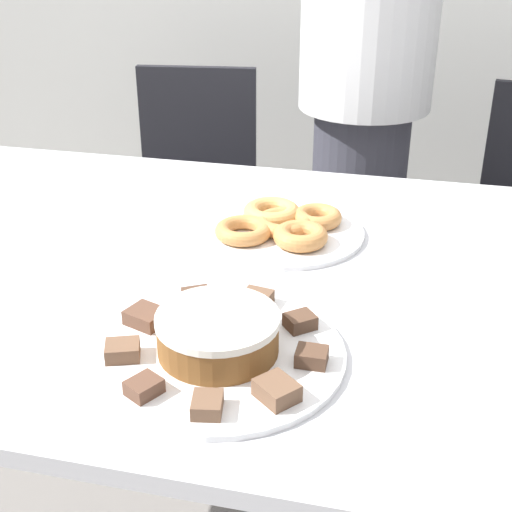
# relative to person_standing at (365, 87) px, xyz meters

# --- Properties ---
(table) EXTENTS (1.90, 1.10, 0.76)m
(table) POSITION_rel_person_standing_xyz_m (-0.03, -0.92, -0.20)
(table) COLOR silver
(table) RESTS_ON ground_plane
(person_standing) EXTENTS (0.38, 0.38, 1.70)m
(person_standing) POSITION_rel_person_standing_xyz_m (0.00, 0.00, 0.00)
(person_standing) COLOR #383842
(person_standing) RESTS_ON ground_plane
(office_chair_left) EXTENTS (0.50, 0.50, 0.89)m
(office_chair_left) POSITION_rel_person_standing_xyz_m (-0.55, 0.04, -0.47)
(office_chair_left) COLOR black
(office_chair_left) RESTS_ON ground_plane
(plate_cake) EXTENTS (0.39, 0.39, 0.01)m
(plate_cake) POSITION_rel_person_standing_xyz_m (-0.10, -1.21, -0.12)
(plate_cake) COLOR white
(plate_cake) RESTS_ON table
(plate_donuts) EXTENTS (0.33, 0.33, 0.01)m
(plate_donuts) POSITION_rel_person_standing_xyz_m (-0.09, -0.76, -0.12)
(plate_donuts) COLOR white
(plate_donuts) RESTS_ON table
(frosted_cake) EXTENTS (0.19, 0.19, 0.06)m
(frosted_cake) POSITION_rel_person_standing_xyz_m (-0.10, -1.21, -0.09)
(frosted_cake) COLOR brown
(frosted_cake) RESTS_ON plate_cake
(lamington_0) EXTENTS (0.05, 0.04, 0.02)m
(lamington_0) POSITION_rel_person_standing_xyz_m (0.04, -1.21, -0.11)
(lamington_0) COLOR #513828
(lamington_0) RESTS_ON plate_cake
(lamington_1) EXTENTS (0.06, 0.06, 0.02)m
(lamington_1) POSITION_rel_person_standing_xyz_m (0.01, -1.12, -0.11)
(lamington_1) COLOR #513828
(lamington_1) RESTS_ON plate_cake
(lamington_2) EXTENTS (0.06, 0.06, 0.02)m
(lamington_2) POSITION_rel_person_standing_xyz_m (-0.07, -1.07, -0.11)
(lamington_2) COLOR brown
(lamington_2) RESTS_ON plate_cake
(lamington_3) EXTENTS (0.07, 0.07, 0.02)m
(lamington_3) POSITION_rel_person_standing_xyz_m (-0.17, -1.09, -0.11)
(lamington_3) COLOR #513828
(lamington_3) RESTS_ON plate_cake
(lamington_4) EXTENTS (0.07, 0.07, 0.02)m
(lamington_4) POSITION_rel_person_standing_xyz_m (-0.23, -1.16, -0.11)
(lamington_4) COLOR brown
(lamington_4) RESTS_ON plate_cake
(lamington_5) EXTENTS (0.06, 0.06, 0.02)m
(lamington_5) POSITION_rel_person_standing_xyz_m (-0.23, -1.26, -0.11)
(lamington_5) COLOR brown
(lamington_5) RESTS_ON plate_cake
(lamington_6) EXTENTS (0.06, 0.06, 0.02)m
(lamington_6) POSITION_rel_person_standing_xyz_m (-0.17, -1.34, -0.11)
(lamington_6) COLOR brown
(lamington_6) RESTS_ON plate_cake
(lamington_7) EXTENTS (0.05, 0.05, 0.02)m
(lamington_7) POSITION_rel_person_standing_xyz_m (-0.07, -1.35, -0.11)
(lamington_7) COLOR brown
(lamington_7) RESTS_ON plate_cake
(lamington_8) EXTENTS (0.07, 0.07, 0.03)m
(lamington_8) POSITION_rel_person_standing_xyz_m (0.01, -1.30, -0.11)
(lamington_8) COLOR brown
(lamington_8) RESTS_ON plate_cake
(donut_0) EXTENTS (0.12, 0.12, 0.03)m
(donut_0) POSITION_rel_person_standing_xyz_m (-0.09, -0.76, -0.10)
(donut_0) COLOR #C68447
(donut_0) RESTS_ON plate_donuts
(donut_1) EXTENTS (0.11, 0.11, 0.03)m
(donut_1) POSITION_rel_person_standing_xyz_m (-0.16, -0.82, -0.10)
(donut_1) COLOR #C68447
(donut_1) RESTS_ON plate_donuts
(donut_2) EXTENTS (0.11, 0.11, 0.03)m
(donut_2) POSITION_rel_person_standing_xyz_m (-0.04, -0.82, -0.10)
(donut_2) COLOR #C68447
(donut_2) RESTS_ON plate_donuts
(donut_3) EXTENTS (0.10, 0.10, 0.03)m
(donut_3) POSITION_rel_person_standing_xyz_m (-0.02, -0.72, -0.10)
(donut_3) COLOR #C68447
(donut_3) RESTS_ON plate_donuts
(donut_4) EXTENTS (0.12, 0.12, 0.03)m
(donut_4) POSITION_rel_person_standing_xyz_m (-0.12, -0.72, -0.10)
(donut_4) COLOR tan
(donut_4) RESTS_ON plate_donuts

